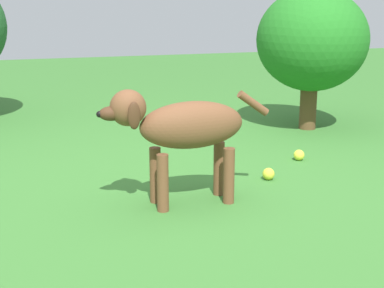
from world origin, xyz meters
TOP-DOWN VIEW (x-y plane):
  - ground at (0.00, 0.00)m, footprint 14.00×14.00m
  - dog at (-0.18, 0.02)m, footprint 0.20×0.84m
  - tennis_ball_0 at (0.02, -0.53)m, footprint 0.07×0.07m
  - tennis_ball_1 at (0.31, -0.88)m, footprint 0.07×0.07m
  - shrub_near at (1.06, -1.36)m, footprint 0.88×0.79m

SIDE VIEW (x-z plane):
  - ground at x=0.00m, z-range 0.00..0.00m
  - tennis_ball_0 at x=0.02m, z-range 0.00..0.07m
  - tennis_ball_1 at x=0.31m, z-range 0.00..0.07m
  - dog at x=-0.18m, z-range 0.09..0.66m
  - shrub_near at x=1.06m, z-range 0.14..1.18m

